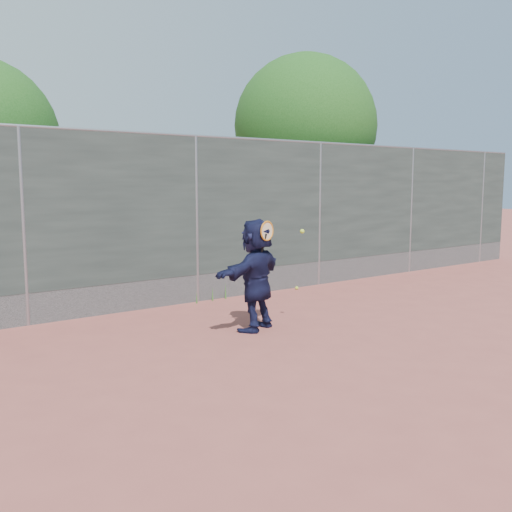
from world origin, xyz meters
TOP-DOWN VIEW (x-y plane):
  - ground at (0.00, 0.00)m, footprint 80.00×80.00m
  - player at (-0.32, 1.25)m, footprint 1.60×1.06m
  - ball_ground at (2.24, 3.32)m, footprint 0.07×0.07m
  - fence at (-0.00, 3.50)m, footprint 20.00×0.06m
  - swing_action at (-0.21, 1.04)m, footprint 0.76×0.22m
  - tree_right at (4.68, 5.75)m, footprint 3.78×3.60m
  - weed_clump at (0.29, 3.38)m, footprint 0.68×0.07m

SIDE VIEW (x-z plane):
  - ground at x=0.00m, z-range 0.00..0.00m
  - ball_ground at x=2.24m, z-range 0.00..0.07m
  - weed_clump at x=0.29m, z-range -0.02..0.28m
  - player at x=-0.32m, z-range 0.00..1.65m
  - swing_action at x=-0.21m, z-range 1.21..1.72m
  - fence at x=0.00m, z-range 0.07..3.09m
  - tree_right at x=4.68m, z-range 0.80..6.19m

